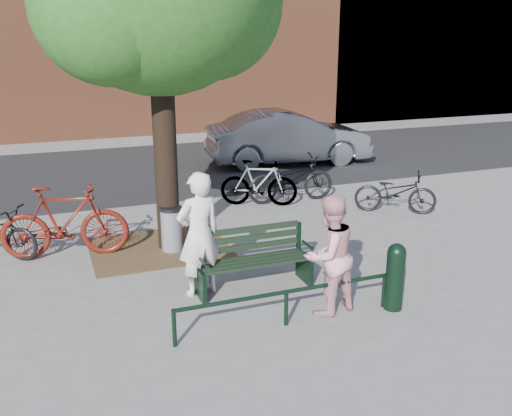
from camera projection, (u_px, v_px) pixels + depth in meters
name	position (u px, v px, depth m)	size (l,w,h in m)	color
ground	(254.00, 289.00, 8.64)	(90.00, 90.00, 0.00)	gray
dirt_pit	(159.00, 248.00, 10.26)	(2.40, 2.00, 0.02)	brown
road	(148.00, 169.00, 16.23)	(40.00, 7.00, 0.01)	black
park_bench	(252.00, 258.00, 8.57)	(1.74, 0.54, 0.97)	black
guard_railing	(286.00, 297.00, 7.45)	(3.06, 0.06, 0.51)	black
person_left	(199.00, 234.00, 8.23)	(0.68, 0.44, 1.86)	white
person_right	(329.00, 255.00, 7.69)	(0.82, 0.64, 1.68)	pink
bollard	(395.00, 274.00, 7.88)	(0.26, 0.26, 0.97)	black
litter_bin	(172.00, 229.00, 10.03)	(0.40, 0.40, 0.81)	gray
bicycle_b	(64.00, 222.00, 9.69)	(0.60, 2.13, 1.28)	#51120B
bicycle_c	(291.00, 179.00, 12.97)	(0.71, 2.04, 1.07)	black
bicycle_d	(259.00, 183.00, 12.69)	(0.49, 1.72, 1.03)	gray
bicycle_e	(395.00, 192.00, 12.19)	(0.60, 1.72, 0.90)	black
parked_car	(288.00, 137.00, 16.70)	(1.66, 4.76, 1.57)	slate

